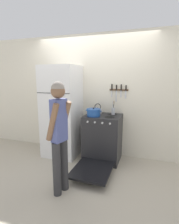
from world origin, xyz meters
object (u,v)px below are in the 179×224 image
at_px(stove_range, 102,138).
at_px(refrigerator, 62,112).
at_px(utensil_jar, 113,111).
at_px(tea_kettle, 98,111).
at_px(dutch_oven_pot, 94,112).
at_px(person, 59,132).

bearing_deg(stove_range, refrigerator, 179.18).
bearing_deg(utensil_jar, stove_range, -136.15).
height_order(tea_kettle, utensil_jar, utensil_jar).
relative_size(refrigerator, tea_kettle, 8.76).
bearing_deg(utensil_jar, dutch_oven_pot, -142.81).
relative_size(stove_range, dutch_oven_pot, 4.36).
relative_size(refrigerator, dutch_oven_pot, 6.07).
bearing_deg(tea_kettle, dutch_oven_pot, -92.97).
xyz_separation_m(stove_range, dutch_oven_pot, (-0.16, -0.08, 0.54)).
xyz_separation_m(tea_kettle, utensil_jar, (0.32, 0.01, 0.02)).
bearing_deg(dutch_oven_pot, stove_range, 28.13).
bearing_deg(refrigerator, tea_kettle, 11.30).
distance_m(stove_range, tea_kettle, 0.57).
xyz_separation_m(refrigerator, utensil_jar, (1.07, 0.16, 0.06)).
height_order(refrigerator, dutch_oven_pot, refrigerator).
distance_m(refrigerator, stove_range, 1.02).
xyz_separation_m(stove_range, tea_kettle, (-0.15, 0.16, 0.53)).
distance_m(refrigerator, person, 1.33).
xyz_separation_m(stove_range, utensil_jar, (0.18, 0.17, 0.55)).
xyz_separation_m(stove_range, person, (-0.31, -1.18, 0.46)).
xyz_separation_m(tea_kettle, person, (-0.16, -1.34, -0.07)).
bearing_deg(person, dutch_oven_pot, 6.39).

